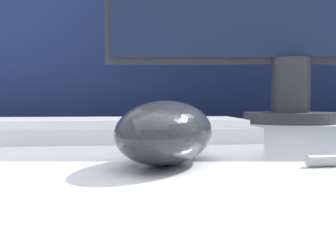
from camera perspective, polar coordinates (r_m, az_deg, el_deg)
name	(u,v)px	position (r m, az deg, el deg)	size (l,w,h in m)	color
partition_panel	(178,201)	(1.24, 1.23, -9.17)	(5.00, 0.03, 1.09)	navy
computer_mouse_near	(168,132)	(0.33, -0.03, -0.78)	(0.09, 0.14, 0.04)	#232328
keyboard	(62,130)	(0.53, -12.79, -0.49)	(0.43, 0.16, 0.02)	silver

